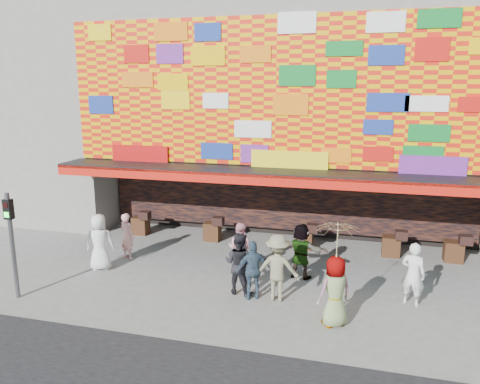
# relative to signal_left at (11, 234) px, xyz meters

# --- Properties ---
(ground) EXTENTS (90.00, 90.00, 0.00)m
(ground) POSITION_rel_signal_left_xyz_m (6.20, 1.50, -1.86)
(ground) COLOR slate
(ground) RESTS_ON ground
(shop_building) EXTENTS (15.20, 9.40, 10.00)m
(shop_building) POSITION_rel_signal_left_xyz_m (6.20, 9.68, 3.37)
(shop_building) COLOR gray
(shop_building) RESTS_ON ground
(neighbor_left) EXTENTS (11.00, 8.00, 12.00)m
(neighbor_left) POSITION_rel_signal_left_xyz_m (-6.80, 9.50, 4.14)
(neighbor_left) COLOR gray
(neighbor_left) RESTS_ON ground
(signal_left) EXTENTS (0.22, 0.20, 3.00)m
(signal_left) POSITION_rel_signal_left_xyz_m (0.00, 0.00, 0.00)
(signal_left) COLOR #59595B
(signal_left) RESTS_ON ground
(ped_a) EXTENTS (1.02, 0.81, 1.83)m
(ped_a) POSITION_rel_signal_left_xyz_m (1.14, 2.43, -0.95)
(ped_a) COLOR silver
(ped_a) RESTS_ON ground
(ped_b) EXTENTS (0.68, 0.57, 1.60)m
(ped_b) POSITION_rel_signal_left_xyz_m (1.51, 3.53, -1.06)
(ped_b) COLOR pink
(ped_b) RESTS_ON ground
(ped_c) EXTENTS (0.97, 0.81, 1.78)m
(ped_c) POSITION_rel_signal_left_xyz_m (5.89, 1.89, -0.97)
(ped_c) COLOR black
(ped_c) RESTS_ON ground
(ped_d) EXTENTS (1.22, 0.72, 1.87)m
(ped_d) POSITION_rel_signal_left_xyz_m (7.02, 1.75, -0.93)
(ped_d) COLOR #7C785A
(ped_d) RESTS_ON ground
(ped_e) EXTENTS (1.05, 0.82, 1.66)m
(ped_e) POSITION_rel_signal_left_xyz_m (6.36, 1.64, -1.03)
(ped_e) COLOR #354A5D
(ped_e) RESTS_ON ground
(ped_f) EXTENTS (1.68, 0.86, 1.73)m
(ped_f) POSITION_rel_signal_left_xyz_m (7.44, 3.41, -1.00)
(ped_f) COLOR gray
(ped_f) RESTS_ON ground
(ped_g) EXTENTS (1.04, 0.97, 1.78)m
(ped_g) POSITION_rel_signal_left_xyz_m (8.63, 0.71, -0.97)
(ped_g) COLOR gray
(ped_g) RESTS_ON ground
(ped_h) EXTENTS (0.75, 0.63, 1.75)m
(ped_h) POSITION_rel_signal_left_xyz_m (10.57, 2.38, -0.98)
(ped_h) COLOR silver
(ped_h) RESTS_ON ground
(ped_i) EXTENTS (0.90, 0.76, 1.66)m
(ped_i) POSITION_rel_signal_left_xyz_m (5.55, 3.26, -1.03)
(ped_i) COLOR pink
(ped_i) RESTS_ON ground
(parasol) EXTENTS (1.20, 1.22, 1.90)m
(parasol) POSITION_rel_signal_left_xyz_m (8.63, 0.71, 0.31)
(parasol) COLOR #FFF1A0
(parasol) RESTS_ON ground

